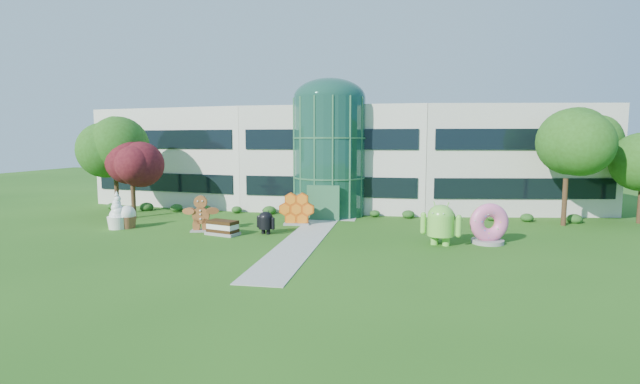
% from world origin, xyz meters
% --- Properties ---
extents(ground, '(140.00, 140.00, 0.00)m').
position_xyz_m(ground, '(0.00, 0.00, 0.00)').
color(ground, '#215114').
rests_on(ground, ground).
extents(building, '(46.00, 15.00, 9.30)m').
position_xyz_m(building, '(0.00, 18.00, 4.65)').
color(building, beige).
rests_on(building, ground).
extents(atrium, '(6.00, 6.00, 9.80)m').
position_xyz_m(atrium, '(0.00, 12.00, 4.90)').
color(atrium, '#194738').
rests_on(atrium, ground).
extents(walkway, '(2.40, 20.00, 0.04)m').
position_xyz_m(walkway, '(0.00, 2.00, 0.02)').
color(walkway, '#9E9E93').
rests_on(walkway, ground).
extents(tree_red, '(4.00, 4.00, 6.00)m').
position_xyz_m(tree_red, '(-15.50, 7.50, 3.00)').
color(tree_red, '#3F0C14').
rests_on(tree_red, ground).
extents(trees_backdrop, '(52.00, 8.00, 8.40)m').
position_xyz_m(trees_backdrop, '(0.00, 13.00, 4.20)').
color(trees_backdrop, '#244E13').
rests_on(trees_backdrop, ground).
extents(android_green, '(2.97, 2.43, 2.91)m').
position_xyz_m(android_green, '(8.46, 1.66, 1.46)').
color(android_green, '#6DC940').
rests_on(android_green, ground).
extents(android_black, '(1.88, 1.62, 1.80)m').
position_xyz_m(android_black, '(-2.92, 3.02, 0.90)').
color(android_black, black).
rests_on(android_black, ground).
extents(donut, '(2.66, 1.78, 2.54)m').
position_xyz_m(donut, '(11.37, 2.68, 1.27)').
color(donut, '#E15596').
rests_on(donut, ground).
extents(gingerbread, '(2.93, 1.68, 2.54)m').
position_xyz_m(gingerbread, '(-7.63, 3.13, 1.27)').
color(gingerbread, brown).
rests_on(gingerbread, ground).
extents(ice_cream_sandwich, '(2.47, 1.74, 1.00)m').
position_xyz_m(ice_cream_sandwich, '(-5.68, 2.21, 0.50)').
color(ice_cream_sandwich, black).
rests_on(ice_cream_sandwich, ground).
extents(honeycomb, '(2.88, 1.25, 2.20)m').
position_xyz_m(honeycomb, '(-1.62, 6.71, 1.10)').
color(honeycomb, orange).
rests_on(honeycomb, ground).
extents(froyo, '(1.58, 1.58, 2.68)m').
position_xyz_m(froyo, '(-13.92, 2.96, 1.34)').
color(froyo, white).
rests_on(froyo, ground).
extents(cupcake, '(1.76, 1.76, 1.66)m').
position_xyz_m(cupcake, '(-13.42, 3.30, 0.83)').
color(cupcake, white).
rests_on(cupcake, ground).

